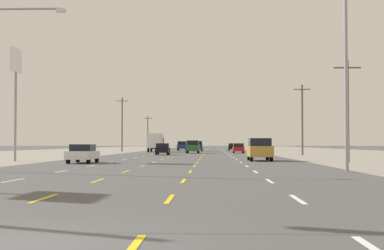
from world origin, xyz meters
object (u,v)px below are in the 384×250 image
(suv_far_right_near, at_px, (260,149))
(box_truck_far_left_farther, at_px, (156,142))
(hatchback_inner_left_mid, at_px, (163,149))
(hatchback_far_right_far, at_px, (238,148))
(hatchback_far_right_distant_a, at_px, (232,147))
(pole_sign_left_row_1, at_px, (16,74))
(suv_center_turn_midfar, at_px, (193,147))
(suv_center_turn_farthest, at_px, (197,146))
(sedan_far_left_nearest, at_px, (83,153))
(suv_inner_left_distant_b, at_px, (182,146))
(streetlight_right_row_0, at_px, (338,63))

(suv_far_right_near, bearing_deg, box_truck_far_left_farther, 105.76)
(hatchback_inner_left_mid, xyz_separation_m, hatchback_far_right_far, (10.72, 14.57, 0.00))
(hatchback_far_right_distant_a, relative_size, pole_sign_left_row_1, 0.40)
(suv_far_right_near, distance_m, suv_center_turn_midfar, 38.90)
(suv_center_turn_midfar, bearing_deg, suv_center_turn_farthest, 89.69)
(hatchback_far_right_distant_a, bearing_deg, suv_center_turn_midfar, -103.74)
(box_truck_far_left_farther, relative_size, suv_center_turn_farthest, 1.47)
(sedan_far_left_nearest, bearing_deg, hatchback_far_right_distant_a, 79.06)
(sedan_far_left_nearest, bearing_deg, suv_center_turn_midfar, 80.94)
(hatchback_far_right_far, xyz_separation_m, suv_center_turn_farthest, (-7.01, 21.54, 0.24))
(suv_far_right_near, bearing_deg, suv_inner_left_distant_b, 98.31)
(hatchback_inner_left_mid, distance_m, hatchback_far_right_far, 18.09)
(sedan_far_left_nearest, relative_size, pole_sign_left_row_1, 0.46)
(hatchback_inner_left_mid, bearing_deg, suv_center_turn_farthest, 84.12)
(hatchback_inner_left_mid, relative_size, suv_inner_left_distant_b, 0.80)
(hatchback_far_right_distant_a, bearing_deg, sedan_far_left_nearest, -100.94)
(suv_center_turn_farthest, relative_size, pole_sign_left_row_1, 0.50)
(hatchback_far_right_far, bearing_deg, suv_center_turn_farthest, 108.01)
(suv_inner_left_distant_b, bearing_deg, suv_center_turn_farthest, -71.72)
(hatchback_far_right_distant_a, bearing_deg, pole_sign_left_row_1, -106.85)
(suv_far_right_near, distance_m, hatchback_far_right_distant_a, 67.66)
(suv_center_turn_farthest, bearing_deg, suv_inner_left_distant_b, 108.28)
(suv_center_turn_midfar, relative_size, hatchback_far_right_distant_a, 1.26)
(hatchback_inner_left_mid, height_order, hatchback_far_right_distant_a, same)
(suv_center_turn_midfar, distance_m, pole_sign_left_row_1, 43.02)
(streetlight_right_row_0, bearing_deg, hatchback_far_right_far, 92.51)
(sedan_far_left_nearest, bearing_deg, streetlight_right_row_0, -37.94)
(hatchback_inner_left_mid, height_order, box_truck_far_left_farther, box_truck_far_left_farther)
(hatchback_inner_left_mid, xyz_separation_m, suv_inner_left_distant_b, (0.17, 46.87, 0.24))
(hatchback_far_right_far, relative_size, hatchback_far_right_distant_a, 1.00)
(suv_center_turn_midfar, xyz_separation_m, pole_sign_left_row_1, (-13.89, -40.19, 6.49))
(hatchback_far_right_distant_a, xyz_separation_m, suv_inner_left_distant_b, (-10.62, 4.59, 0.24))
(suv_center_turn_midfar, distance_m, box_truck_far_left_farther, 13.75)
(suv_center_turn_farthest, xyz_separation_m, suv_inner_left_distant_b, (-3.55, 10.75, 0.00))
(hatchback_far_right_far, height_order, suv_center_turn_farthest, suv_center_turn_farthest)
(hatchback_far_right_far, distance_m, box_truck_far_left_farther, 17.39)
(hatchback_far_right_far, distance_m, pole_sign_left_row_1, 47.37)
(hatchback_inner_left_mid, distance_m, box_truck_far_left_farther, 24.92)
(suv_center_turn_midfar, height_order, suv_inner_left_distant_b, same)
(box_truck_far_left_farther, xyz_separation_m, streetlight_right_row_0, (16.72, -69.30, 4.02))
(hatchback_far_right_far, relative_size, pole_sign_left_row_1, 0.40)
(suv_center_turn_farthest, bearing_deg, hatchback_far_right_distant_a, 41.07)
(box_truck_far_left_farther, bearing_deg, streetlight_right_row_0, -76.43)
(sedan_far_left_nearest, xyz_separation_m, hatchback_inner_left_mid, (3.49, 31.53, 0.03))
(hatchback_far_right_far, distance_m, streetlight_right_row_0, 59.48)
(suv_center_turn_midfar, height_order, pole_sign_left_row_1, pole_sign_left_row_1)
(suv_center_turn_midfar, bearing_deg, streetlight_right_row_0, -80.39)
(suv_center_turn_farthest, bearing_deg, hatchback_far_right_far, -71.99)
(suv_center_turn_midfar, xyz_separation_m, hatchback_far_right_far, (7.13, 1.72, -0.24))
(sedan_far_left_nearest, relative_size, hatchback_far_right_far, 1.15)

